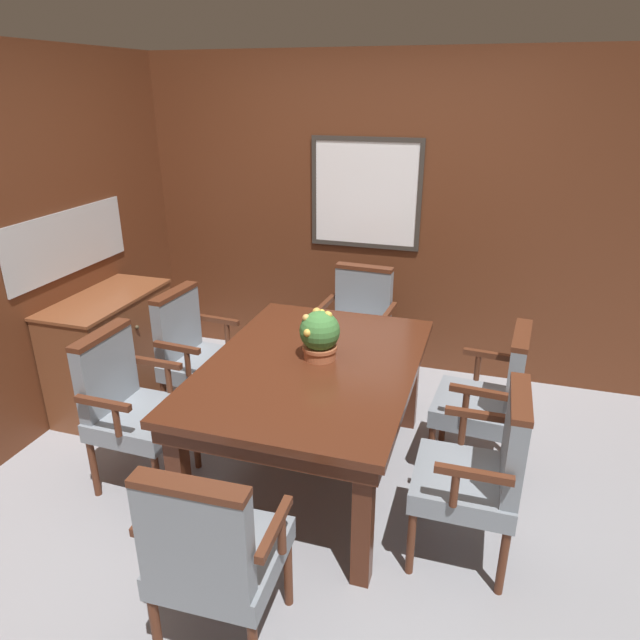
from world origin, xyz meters
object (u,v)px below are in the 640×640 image
chair_right_near (481,469)px  sideboard_cabinet (113,351)px  potted_plant (320,335)px  chair_left_far (195,351)px  chair_head_far (358,323)px  dining_table (312,378)px  chair_right_far (490,395)px  chair_head_near (213,551)px  chair_left_near (129,403)px

chair_right_near → sideboard_cabinet: 2.72m
chair_right_near → potted_plant: (-0.94, 0.45, 0.38)m
chair_left_far → chair_head_far: bearing=-44.8°
chair_right_near → chair_left_far: same height
dining_table → sideboard_cabinet: sideboard_cabinet is taller
chair_head_far → potted_plant: potted_plant is taller
chair_right_far → chair_head_near: size_ratio=1.00×
chair_head_far → sideboard_cabinet: 1.81m
chair_right_far → chair_head_far: size_ratio=1.00×
chair_left_far → potted_plant: bearing=-102.4°
chair_left_far → chair_left_near: size_ratio=1.00×
chair_right_near → sideboard_cabinet: bearing=-106.7°
chair_head_far → potted_plant: (0.04, -1.11, 0.38)m
dining_table → chair_left_near: size_ratio=1.73×
chair_right_far → chair_head_near: same height
chair_head_near → chair_left_far: bearing=-61.2°
dining_table → chair_head_near: bearing=-90.5°
dining_table → chair_head_near: 1.23m
chair_right_far → chair_left_far: 1.94m
chair_right_near → chair_left_far: size_ratio=1.00×
chair_right_near → potted_plant: bearing=-115.9°
chair_head_far → sideboard_cabinet: chair_head_far is taller
dining_table → chair_head_far: 1.19m
potted_plant → dining_table: bearing=-107.7°
chair_right_near → dining_table: bearing=-111.9°
chair_right_far → sideboard_cabinet: (-2.62, 0.04, -0.10)m
chair_left_far → chair_left_near: (-0.03, -0.72, 0.00)m
dining_table → chair_left_far: size_ratio=1.73×
chair_left_near → potted_plant: (1.01, 0.42, 0.38)m
chair_right_near → chair_left_far: (-1.92, 0.75, 0.00)m
chair_head_near → chair_left_near: 1.31m
chair_left_near → potted_plant: potted_plant is taller
chair_right_near → chair_head_far: same height
chair_head_near → chair_right_near: 1.29m
chair_left_far → chair_head_far: (0.94, 0.81, 0.00)m
chair_right_far → chair_left_far: same height
chair_left_far → potted_plant: 1.09m
chair_head_far → chair_left_near: 1.81m
chair_right_far → sideboard_cabinet: chair_right_far is taller
chair_head_far → chair_left_near: bearing=-118.8°
chair_head_near → chair_left_far: (-0.95, 1.59, 0.00)m
chair_head_near → chair_right_near: bearing=-141.2°
chair_left_near → chair_head_far: bearing=-31.1°
chair_head_far → chair_left_far: bearing=-135.7°
chair_head_near → dining_table: bearing=-92.5°
chair_head_far → chair_left_near: size_ratio=1.00×
dining_table → sideboard_cabinet: size_ratio=1.67×
sideboard_cabinet → chair_right_far: bearing=-0.8°
chair_right_near → sideboard_cabinet: chair_right_near is taller
chair_right_far → chair_left_near: (-1.96, -0.70, 0.00)m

